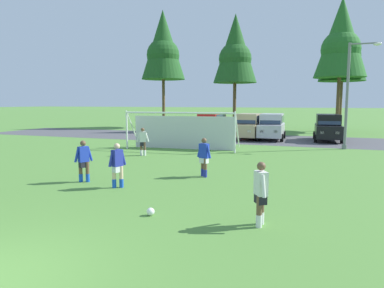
{
  "coord_description": "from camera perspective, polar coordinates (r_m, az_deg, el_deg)",
  "views": [
    {
      "loc": [
        5.4,
        -4.02,
        3.1
      ],
      "look_at": [
        0.77,
        8.69,
        1.48
      ],
      "focal_mm": 32.34,
      "sensor_mm": 36.0,
      "label": 1
    }
  ],
  "objects": [
    {
      "name": "player_winger_right",
      "position": [
        14.16,
        -17.44,
        -2.72
      ],
      "size": [
        0.48,
        0.65,
        1.64
      ],
      "color": "brown",
      "rests_on": "ground"
    },
    {
      "name": "parked_car_slot_center",
      "position": [
        29.75,
        13.0,
        2.85
      ],
      "size": [
        2.25,
        4.66,
        2.16
      ],
      "color": "#B2B2BC",
      "rests_on": "ground"
    },
    {
      "name": "soccer_ball",
      "position": [
        9.77,
        -6.84,
        -11.02
      ],
      "size": [
        0.22,
        0.22,
        0.22
      ],
      "color": "white",
      "rests_on": "ground"
    },
    {
      "name": "tree_mid_right",
      "position": [
        41.34,
        23.66,
        14.33
      ],
      "size": [
        4.84,
        4.84,
        12.9
      ],
      "color": "brown",
      "rests_on": "ground"
    },
    {
      "name": "tree_mid_left",
      "position": [
        38.96,
        7.15,
        15.0
      ],
      "size": [
        4.72,
        4.72,
        12.58
      ],
      "color": "brown",
      "rests_on": "ground"
    },
    {
      "name": "player_midfield_center",
      "position": [
        8.92,
        11.25,
        -8.09
      ],
      "size": [
        0.4,
        0.71,
        1.64
      ],
      "color": "brown",
      "rests_on": "ground"
    },
    {
      "name": "soccer_goal",
      "position": [
        22.98,
        -1.64,
        2.34
      ],
      "size": [
        7.53,
        2.44,
        2.57
      ],
      "color": "white",
      "rests_on": "ground"
    },
    {
      "name": "player_winger_left",
      "position": [
        14.46,
        1.99,
        -2.21
      ],
      "size": [
        0.71,
        0.34,
        1.64
      ],
      "color": "brown",
      "rests_on": "ground"
    },
    {
      "name": "parked_car_slot_left",
      "position": [
        31.96,
        3.22,
        3.28
      ],
      "size": [
        2.36,
        4.71,
        2.16
      ],
      "color": "red",
      "rests_on": "ground"
    },
    {
      "name": "player_trailing_back",
      "position": [
        12.89,
        -12.21,
        -3.48
      ],
      "size": [
        0.4,
        0.69,
        1.64
      ],
      "color": "beige",
      "rests_on": "ground"
    },
    {
      "name": "player_defender_far",
      "position": [
        20.48,
        -8.11,
        0.4
      ],
      "size": [
        0.72,
        0.39,
        1.64
      ],
      "color": "brown",
      "rests_on": "ground"
    },
    {
      "name": "parked_car_slot_center_left",
      "position": [
        29.87,
        9.4,
        2.95
      ],
      "size": [
        2.23,
        4.65,
        2.16
      ],
      "color": "tan",
      "rests_on": "ground"
    },
    {
      "name": "tree_left_edge",
      "position": [
        44.06,
        -4.8,
        15.62
      ],
      "size": [
        5.36,
        5.36,
        14.28
      ],
      "color": "brown",
      "rests_on": "ground"
    },
    {
      "name": "parked_car_slot_center_right",
      "position": [
        30.02,
        21.52,
        2.58
      ],
      "size": [
        2.27,
        4.67,
        2.16
      ],
      "color": "black",
      "rests_on": "ground"
    },
    {
      "name": "parked_car_slot_far_left",
      "position": [
        32.53,
        -2.57,
        2.93
      ],
      "size": [
        2.17,
        4.27,
        1.72
      ],
      "color": "silver",
      "rests_on": "ground"
    },
    {
      "name": "tree_center_back",
      "position": [
        38.59,
        23.38,
        15.45
      ],
      "size": [
        5.03,
        5.03,
        13.41
      ],
      "color": "brown",
      "rests_on": "ground"
    },
    {
      "name": "street_lamp",
      "position": [
        25.16,
        24.65,
        7.4
      ],
      "size": [
        2.0,
        0.32,
        6.96
      ],
      "color": "slate",
      "rests_on": "ground"
    },
    {
      "name": "ground_plane",
      "position": [
        20.01,
        4.15,
        -2.08
      ],
      "size": [
        400.0,
        400.0,
        0.0
      ],
      "primitive_type": "plane",
      "color": "#518438"
    },
    {
      "name": "parking_lot_strip",
      "position": [
        30.08,
        9.6,
        0.85
      ],
      "size": [
        52.0,
        8.4,
        0.01
      ],
      "primitive_type": "cube",
      "color": "#4C4C51",
      "rests_on": "ground"
    }
  ]
}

